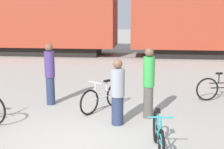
% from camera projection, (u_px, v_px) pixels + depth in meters
% --- Properties ---
extents(ground_plane, '(80.00, 80.00, 0.00)m').
position_uv_depth(ground_plane, '(77.00, 141.00, 6.48)').
color(ground_plane, '#A8A399').
extents(freight_train, '(52.56, 2.89, 5.29)m').
position_uv_depth(freight_train, '(124.00, 9.00, 18.32)').
color(freight_train, black).
rests_on(freight_train, ground_plane).
extents(rail_near, '(64.56, 0.07, 0.01)m').
position_uv_depth(rail_near, '(122.00, 57.00, 18.18)').
color(rail_near, '#4C4238').
rests_on(rail_near, ground_plane).
extents(rail_far, '(64.56, 0.07, 0.01)m').
position_uv_depth(rail_far, '(124.00, 54.00, 19.57)').
color(rail_far, '#4C4238').
rests_on(rail_far, ground_plane).
extents(bicycle_teal, '(0.46, 1.72, 0.83)m').
position_uv_depth(bicycle_teal, '(158.00, 135.00, 5.86)').
color(bicycle_teal, black).
rests_on(bicycle_teal, ground_plane).
extents(bicycle_black, '(1.73, 0.54, 0.87)m').
position_uv_depth(bicycle_black, '(224.00, 88.00, 9.40)').
color(bicycle_black, black).
rests_on(bicycle_black, ground_plane).
extents(bicycle_silver, '(0.99, 1.43, 0.84)m').
position_uv_depth(bicycle_silver, '(103.00, 97.00, 8.42)').
color(bicycle_silver, black).
rests_on(bicycle_silver, ground_plane).
extents(person_in_purple, '(0.29, 0.29, 1.76)m').
position_uv_depth(person_in_purple, '(50.00, 74.00, 8.85)').
color(person_in_purple, '#283351').
rests_on(person_in_purple, ground_plane).
extents(person_in_grey, '(0.33, 0.33, 1.57)m').
position_uv_depth(person_in_grey, '(118.00, 92.00, 7.28)').
color(person_in_grey, '#283351').
rests_on(person_in_grey, ground_plane).
extents(person_in_green, '(0.28, 0.28, 1.78)m').
position_uv_depth(person_in_green, '(149.00, 82.00, 7.72)').
color(person_in_green, '#514C47').
rests_on(person_in_green, ground_plane).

